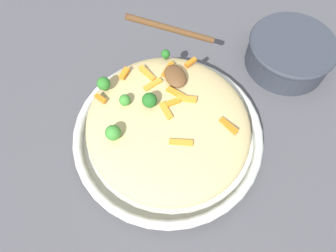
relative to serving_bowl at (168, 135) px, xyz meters
name	(u,v)px	position (x,y,z in m)	size (l,w,h in m)	color
ground_plane	(168,140)	(0.00, 0.00, -0.02)	(2.40, 2.40, 0.00)	#4C4C51
serving_bowl	(168,135)	(0.00, 0.00, 0.00)	(0.38, 0.38, 0.04)	silver
pasta_mound	(168,124)	(0.00, 0.00, 0.05)	(0.32, 0.31, 0.06)	#D1BA7A
carrot_piece_0	(170,103)	(-0.02, 0.01, 0.08)	(0.04, 0.01, 0.01)	orange
carrot_piece_1	(168,70)	(-0.10, 0.04, 0.07)	(0.04, 0.01, 0.01)	orange
carrot_piece_2	(229,126)	(0.06, 0.09, 0.07)	(0.04, 0.01, 0.01)	orange
carrot_piece_3	(100,98)	(-0.09, -0.10, 0.07)	(0.02, 0.01, 0.01)	orange
carrot_piece_4	(182,142)	(0.06, 0.00, 0.08)	(0.04, 0.01, 0.01)	orange
carrot_piece_5	(146,74)	(-0.11, 0.00, 0.07)	(0.04, 0.01, 0.01)	orange
carrot_piece_6	(164,112)	(-0.01, 0.00, 0.08)	(0.04, 0.01, 0.01)	orange
carrot_piece_7	(175,93)	(-0.04, 0.03, 0.08)	(0.04, 0.01, 0.01)	orange
carrot_piece_8	(187,99)	(-0.02, 0.04, 0.08)	(0.04, 0.01, 0.01)	orange
carrot_piece_9	(152,85)	(-0.08, 0.00, 0.08)	(0.04, 0.01, 0.01)	orange
carrot_piece_10	(191,62)	(-0.10, 0.09, 0.07)	(0.03, 0.01, 0.01)	orange
carrot_piece_11	(124,73)	(-0.12, -0.04, 0.07)	(0.03, 0.01, 0.01)	orange
broccoli_floret_0	(166,54)	(-0.13, 0.05, 0.08)	(0.02, 0.02, 0.02)	#205B1C
broccoli_floret_1	(104,84)	(-0.10, -0.09, 0.09)	(0.03, 0.03, 0.03)	#296820
broccoli_floret_2	(125,100)	(-0.06, -0.06, 0.08)	(0.02, 0.02, 0.03)	#377928
broccoli_floret_3	(113,133)	(0.00, -0.10, 0.09)	(0.03, 0.03, 0.03)	#377928
broccoli_floret_4	(149,100)	(-0.03, -0.02, 0.09)	(0.03, 0.03, 0.03)	#205B1C
serving_spoon	(174,57)	(-0.11, 0.06, 0.10)	(0.14, 0.17, 0.09)	brown
companion_bowl	(290,52)	(-0.08, 0.33, 0.02)	(0.20, 0.20, 0.07)	#333842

